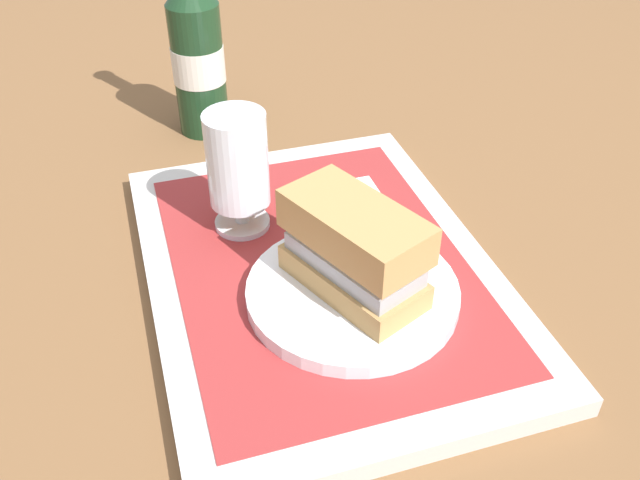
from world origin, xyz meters
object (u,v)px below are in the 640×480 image
at_px(sandwich, 351,247).
at_px(beer_glass, 238,166).
at_px(beer_bottle, 197,53).
at_px(plate, 352,292).

xyz_separation_m(sandwich, beer_glass, (0.14, 0.07, 0.01)).
bearing_deg(beer_glass, beer_bottle, -0.89).
bearing_deg(sandwich, beer_glass, 3.27).
bearing_deg(plate, beer_glass, 26.92).
distance_m(sandwich, beer_glass, 0.15).
relative_size(beer_glass, beer_bottle, 0.47).
xyz_separation_m(plate, beer_glass, (0.14, 0.07, 0.06)).
height_order(beer_glass, beer_bottle, beer_bottle).
xyz_separation_m(plate, beer_bottle, (0.39, 0.07, 0.08)).
height_order(plate, beer_glass, beer_glass).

